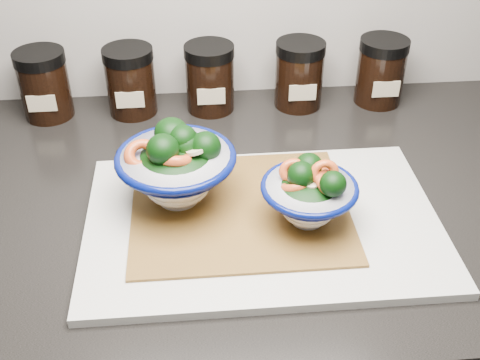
{
  "coord_description": "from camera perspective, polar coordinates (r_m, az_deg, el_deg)",
  "views": [
    {
      "loc": [
        -0.09,
        0.79,
        1.4
      ],
      "look_at": [
        -0.04,
        1.39,
        0.96
      ],
      "focal_mm": 45.0,
      "sensor_mm": 36.0,
      "label": 1
    }
  ],
  "objects": [
    {
      "name": "spice_jar_d",
      "position": [
        1.02,
        5.63,
        9.95
      ],
      "size": [
        0.08,
        0.08,
        0.11
      ],
      "color": "black",
      "rests_on": "countertop"
    },
    {
      "name": "bowl_right",
      "position": [
        0.74,
        6.55,
        -1.33
      ],
      "size": [
        0.12,
        0.12,
        0.1
      ],
      "rotation": [
        0.0,
        0.0,
        -0.24
      ],
      "color": "white",
      "rests_on": "bamboo_mat"
    },
    {
      "name": "bamboo_mat",
      "position": [
        0.78,
        0.0,
        -2.72
      ],
      "size": [
        0.28,
        0.24,
        0.0
      ],
      "primitive_type": "cube",
      "color": "olive",
      "rests_on": "cutting_board"
    },
    {
      "name": "spice_jar_e",
      "position": [
        1.06,
        13.21,
        10.02
      ],
      "size": [
        0.08,
        0.08,
        0.11
      ],
      "color": "black",
      "rests_on": "countertop"
    },
    {
      "name": "countertop",
      "position": [
        0.85,
        2.27,
        -2.05
      ],
      "size": [
        3.5,
        0.6,
        0.04
      ],
      "primitive_type": "cube",
      "color": "black",
      "rests_on": "cabinet"
    },
    {
      "name": "bowl_left",
      "position": [
        0.77,
        -6.0,
        1.21
      ],
      "size": [
        0.16,
        0.16,
        0.11
      ],
      "rotation": [
        0.0,
        0.0,
        -0.23
      ],
      "color": "white",
      "rests_on": "bamboo_mat"
    },
    {
      "name": "spice_jar_b",
      "position": [
        1.01,
        -10.34,
        9.23
      ],
      "size": [
        0.08,
        0.08,
        0.11
      ],
      "color": "black",
      "rests_on": "countertop"
    },
    {
      "name": "spice_jar_c",
      "position": [
        1.01,
        -2.87,
        9.65
      ],
      "size": [
        0.08,
        0.08,
        0.11
      ],
      "color": "black",
      "rests_on": "countertop"
    },
    {
      "name": "spice_jar_a",
      "position": [
        1.04,
        -18.07,
        8.62
      ],
      "size": [
        0.08,
        0.08,
        0.11
      ],
      "color": "black",
      "rests_on": "countertop"
    },
    {
      "name": "cutting_board",
      "position": [
        0.77,
        2.13,
        -4.0
      ],
      "size": [
        0.45,
        0.3,
        0.01
      ],
      "primitive_type": "cube",
      "color": "beige",
      "rests_on": "countertop"
    }
  ]
}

